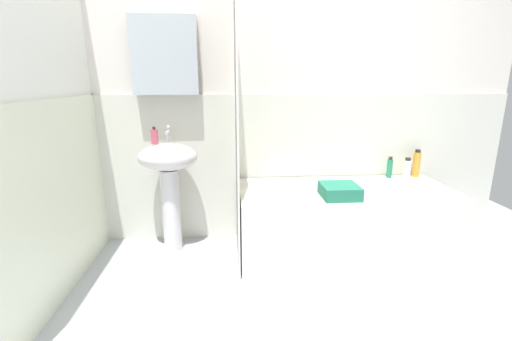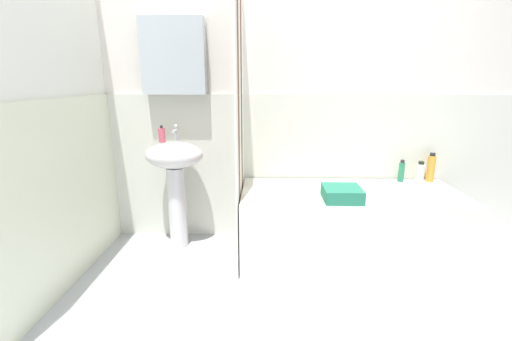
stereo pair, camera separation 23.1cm
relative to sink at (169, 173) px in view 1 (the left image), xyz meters
name	(u,v)px [view 1 (the left image)]	position (x,y,z in m)	size (l,w,h in m)	color
ground_plane	(328,335)	(0.97, -1.03, -0.64)	(4.80, 5.60, 0.04)	#B0B5BA
wall_back_tiled	(285,102)	(0.91, 0.23, 0.52)	(3.60, 0.18, 2.40)	silver
wall_left_tiled	(23,118)	(-0.60, -0.69, 0.49)	(0.07, 1.81, 2.40)	white
sink	(169,173)	(0.00, 0.00, 0.00)	(0.44, 0.34, 0.85)	silver
faucet	(168,134)	(0.00, 0.08, 0.29)	(0.03, 0.12, 0.12)	silver
soap_dispenser	(155,136)	(-0.09, 0.01, 0.28)	(0.05, 0.05, 0.13)	#CD4E65
bathtub	(343,221)	(1.32, -0.15, -0.36)	(1.58, 0.69, 0.52)	silver
shower_curtain	(237,125)	(0.51, -0.15, 0.38)	(0.01, 0.69, 2.00)	white
body_wash_bottle	(416,164)	(2.01, 0.13, 0.01)	(0.06, 0.06, 0.23)	gold
shampoo_bottle	(407,169)	(1.92, 0.10, -0.02)	(0.06, 0.06, 0.17)	white
conditioner_bottle	(390,168)	(1.78, 0.12, -0.02)	(0.05, 0.05, 0.18)	#257D57
towel_folded	(340,191)	(1.22, -0.34, -0.06)	(0.25, 0.25, 0.09)	#27785C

